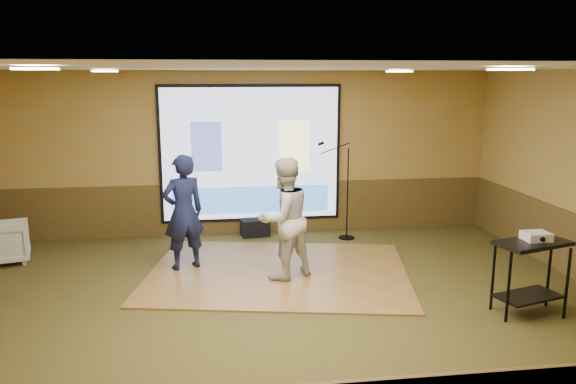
{
  "coord_description": "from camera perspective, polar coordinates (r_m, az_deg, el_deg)",
  "views": [
    {
      "loc": [
        -0.69,
        -6.74,
        2.92
      ],
      "look_at": [
        0.35,
        0.92,
        1.3
      ],
      "focal_mm": 35.0,
      "sensor_mm": 36.0,
      "label": 1
    }
  ],
  "objects": [
    {
      "name": "ground",
      "position": [
        7.38,
        -1.73,
        -11.48
      ],
      "size": [
        9.0,
        9.0,
        0.0
      ],
      "primitive_type": "plane",
      "color": "#2D3317",
      "rests_on": "ground"
    },
    {
      "name": "room_shell",
      "position": [
        6.83,
        -1.84,
        4.88
      ],
      "size": [
        9.04,
        7.04,
        3.02
      ],
      "color": "#A88B46",
      "rests_on": "ground"
    },
    {
      "name": "wainscot_back",
      "position": [
        10.53,
        -3.74,
        -1.62
      ],
      "size": [
        9.0,
        0.04,
        0.95
      ],
      "primitive_type": "cube",
      "color": "#523E1B",
      "rests_on": "ground"
    },
    {
      "name": "projector_screen",
      "position": [
        10.3,
        -3.8,
        3.74
      ],
      "size": [
        3.32,
        0.06,
        2.52
      ],
      "color": "black",
      "rests_on": "room_shell"
    },
    {
      "name": "downlight_nw",
      "position": [
        8.67,
        -18.11,
        11.59
      ],
      "size": [
        0.32,
        0.32,
        0.02
      ],
      "primitive_type": "cube",
      "color": "#FFEFBF",
      "rests_on": "room_shell"
    },
    {
      "name": "downlight_ne",
      "position": [
        9.02,
        11.24,
        11.93
      ],
      "size": [
        0.32,
        0.32,
        0.02
      ],
      "primitive_type": "cube",
      "color": "#FFEFBF",
      "rests_on": "room_shell"
    },
    {
      "name": "downlight_sw",
      "position": [
        5.45,
        -24.26,
        11.35
      ],
      "size": [
        0.32,
        0.32,
        0.02
      ],
      "primitive_type": "cube",
      "color": "#FFEFBF",
      "rests_on": "room_shell"
    },
    {
      "name": "downlight_se",
      "position": [
        5.99,
        21.63,
        11.51
      ],
      "size": [
        0.32,
        0.32,
        0.02
      ],
      "primitive_type": "cube",
      "color": "#FFEFBF",
      "rests_on": "room_shell"
    },
    {
      "name": "dance_floor",
      "position": [
        8.51,
        -0.98,
        -8.13
      ],
      "size": [
        4.32,
        3.6,
        0.03
      ],
      "primitive_type": "cube",
      "rotation": [
        0.0,
        0.0,
        -0.19
      ],
      "color": "brown",
      "rests_on": "ground"
    },
    {
      "name": "player_left",
      "position": [
        8.55,
        -10.58,
        -2.02
      ],
      "size": [
        0.75,
        0.63,
        1.75
      ],
      "primitive_type": "imported",
      "rotation": [
        0.0,
        0.0,
        3.54
      ],
      "color": "#13193D",
      "rests_on": "dance_floor"
    },
    {
      "name": "player_right",
      "position": [
        8.01,
        -0.42,
        -2.73
      ],
      "size": [
        1.07,
        0.99,
        1.76
      ],
      "primitive_type": "imported",
      "rotation": [
        0.0,
        0.0,
        3.64
      ],
      "color": "beige",
      "rests_on": "dance_floor"
    },
    {
      "name": "av_table",
      "position": [
        7.52,
        23.45,
        -6.7
      ],
      "size": [
        0.9,
        0.47,
        0.94
      ],
      "rotation": [
        0.0,
        0.0,
        0.28
      ],
      "color": "black",
      "rests_on": "ground"
    },
    {
      "name": "projector",
      "position": [
        7.49,
        23.89,
        -4.12
      ],
      "size": [
        0.31,
        0.26,
        0.1
      ],
      "primitive_type": "cube",
      "rotation": [
        0.0,
        0.0,
        0.03
      ],
      "color": "silver",
      "rests_on": "av_table"
    },
    {
      "name": "mic_stand",
      "position": [
        10.17,
        5.71,
        -2.05
      ],
      "size": [
        0.7,
        0.29,
        1.78
      ],
      "rotation": [
        0.0,
        0.0,
        0.33
      ],
      "color": "black",
      "rests_on": "ground"
    },
    {
      "name": "banquet_chair",
      "position": [
        9.94,
        -26.77,
        -4.62
      ],
      "size": [
        0.87,
        0.86,
        0.65
      ],
      "primitive_type": "imported",
      "rotation": [
        0.0,
        0.0,
        1.86
      ],
      "color": "gray",
      "rests_on": "ground"
    },
    {
      "name": "duffel_bag",
      "position": [
        10.39,
        -3.37,
        -3.62
      ],
      "size": [
        0.54,
        0.4,
        0.31
      ],
      "primitive_type": "cube",
      "rotation": [
        0.0,
        0.0,
        0.13
      ],
      "color": "black",
      "rests_on": "ground"
    }
  ]
}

